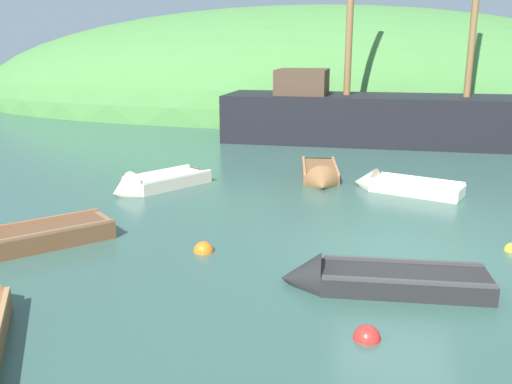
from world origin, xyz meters
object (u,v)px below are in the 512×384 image
object	(u,v)px
rowboat_near_dock	(400,188)
rowboat_center	(320,176)
rowboat_outer_right	(371,282)
rowboat_outer_left	(26,242)
rowboat_portside	(154,185)
buoy_red	(367,339)
sailing_ship	(395,125)
buoy_orange	(204,251)
buoy_yellow	(512,251)

from	to	relation	value
rowboat_near_dock	rowboat_center	size ratio (longest dim) A/B	0.93
rowboat_outer_right	rowboat_outer_left	world-z (taller)	rowboat_outer_left
rowboat_portside	buoy_red	size ratio (longest dim) A/B	8.02
sailing_ship	rowboat_center	xyz separation A→B (m)	(-2.63, -7.59, -0.71)
rowboat_portside	buoy_orange	size ratio (longest dim) A/B	7.67
rowboat_outer_right	rowboat_outer_left	size ratio (longest dim) A/B	1.18
sailing_ship	rowboat_outer_left	xyz separation A→B (m)	(-8.27, -15.10, -0.67)
buoy_yellow	rowboat_center	bearing A→B (deg)	128.43
sailing_ship	rowboat_center	size ratio (longest dim) A/B	5.04
rowboat_portside	buoy_orange	bearing A→B (deg)	65.21
rowboat_near_dock	rowboat_outer_left	bearing A→B (deg)	60.18
rowboat_outer_left	rowboat_center	bearing A→B (deg)	-174.01
rowboat_center	rowboat_outer_right	bearing A→B (deg)	3.53
rowboat_outer_right	buoy_orange	xyz separation A→B (m)	(-3.44, 1.18, -0.11)
rowboat_center	rowboat_outer_right	xyz separation A→B (m)	(1.57, -8.15, 0.01)
buoy_yellow	buoy_orange	bearing A→B (deg)	-168.53
buoy_yellow	buoy_orange	xyz separation A→B (m)	(-6.38, -1.29, 0.00)
sailing_ship	buoy_orange	xyz separation A→B (m)	(-4.50, -14.56, -0.81)
rowboat_outer_right	rowboat_outer_left	bearing A→B (deg)	-8.42
rowboat_center	buoy_orange	bearing A→B (deg)	-22.39
rowboat_center	buoy_red	size ratio (longest dim) A/B	8.69
rowboat_portside	buoy_red	bearing A→B (deg)	72.63
rowboat_near_dock	buoy_red	size ratio (longest dim) A/B	8.12
sailing_ship	rowboat_portside	distance (m)	12.33
rowboat_portside	buoy_red	xyz separation A→B (m)	(6.32, -7.74, -0.12)
rowboat_near_dock	rowboat_center	xyz separation A→B (m)	(-2.44, 1.10, -0.02)
sailing_ship	rowboat_near_dock	size ratio (longest dim) A/B	5.40
buoy_yellow	buoy_orange	size ratio (longest dim) A/B	0.78
rowboat_near_dock	buoy_red	xyz separation A→B (m)	(-0.95, -8.86, -0.12)
rowboat_portside	buoy_red	distance (m)	9.99
buoy_yellow	rowboat_outer_left	bearing A→B (deg)	-169.76
rowboat_outer_left	buoy_red	distance (m)	7.55
sailing_ship	rowboat_outer_left	bearing A→B (deg)	-117.54
rowboat_portside	rowboat_outer_left	bearing A→B (deg)	24.60
sailing_ship	rowboat_outer_right	size ratio (longest dim) A/B	4.86
sailing_ship	rowboat_outer_left	distance (m)	17.23
rowboat_outer_right	buoy_yellow	size ratio (longest dim) A/B	10.99
rowboat_center	buoy_yellow	distance (m)	7.25
rowboat_outer_right	rowboat_center	bearing A→B (deg)	-82.46
rowboat_center	buoy_orange	size ratio (longest dim) A/B	8.31
sailing_ship	rowboat_portside	bearing A→B (deg)	-126.06
rowboat_near_dock	rowboat_center	world-z (taller)	rowboat_center
rowboat_outer_right	sailing_ship	bearing A→B (deg)	-97.21
rowboat_center	rowboat_portside	bearing A→B (deg)	-72.67
rowboat_outer_left	rowboat_portside	bearing A→B (deg)	-145.91
rowboat_portside	rowboat_center	world-z (taller)	rowboat_portside
rowboat_near_dock	buoy_orange	bearing A→B (deg)	75.45
sailing_ship	buoy_yellow	size ratio (longest dim) A/B	53.47
rowboat_outer_left	buoy_orange	bearing A→B (deg)	141.03
rowboat_center	rowboat_outer_right	size ratio (longest dim) A/B	0.97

